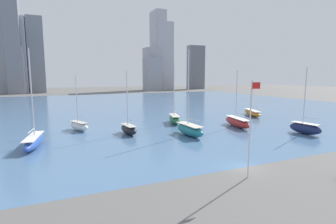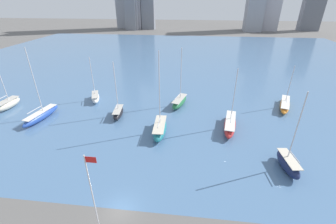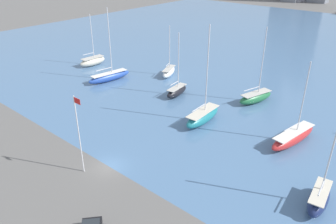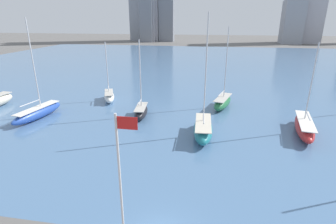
{
  "view_description": "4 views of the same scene",
  "coord_description": "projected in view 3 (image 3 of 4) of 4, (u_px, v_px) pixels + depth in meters",
  "views": [
    {
      "loc": [
        -21.16,
        -24.67,
        11.23
      ],
      "look_at": [
        -3.78,
        14.52,
        5.32
      ],
      "focal_mm": 28.0,
      "sensor_mm": 36.0,
      "label": 1
    },
    {
      "loc": [
        8.22,
        -18.77,
        24.23
      ],
      "look_at": [
        4.02,
        17.44,
        5.24
      ],
      "focal_mm": 24.0,
      "sensor_mm": 36.0,
      "label": 2
    },
    {
      "loc": [
        29.03,
        -22.02,
        25.89
      ],
      "look_at": [
        3.08,
        8.44,
        5.9
      ],
      "focal_mm": 35.0,
      "sensor_mm": 36.0,
      "label": 3
    },
    {
      "loc": [
        3.07,
        -14.77,
        15.34
      ],
      "look_at": [
        -1.96,
        14.95,
        4.49
      ],
      "focal_mm": 28.0,
      "sensor_mm": 36.0,
      "label": 4
    }
  ],
  "objects": [
    {
      "name": "sailboat_red",
      "position": [
        293.0,
        137.0,
        48.18
      ],
      "size": [
        4.01,
        10.54,
        12.43
      ],
      "rotation": [
        0.0,
        0.0,
        -0.17
      ],
      "color": "#B72828",
      "rests_on": "harbor_water"
    },
    {
      "name": "ground_plane",
      "position": [
        109.0,
        167.0,
        43.41
      ],
      "size": [
        500.0,
        500.0,
        0.0
      ],
      "primitive_type": "plane",
      "color": "#605E5B"
    },
    {
      "name": "sailboat_black",
      "position": [
        177.0,
        91.0,
        63.92
      ],
      "size": [
        2.63,
        6.33,
        12.31
      ],
      "rotation": [
        0.0,
        0.0,
        0.11
      ],
      "color": "black",
      "rests_on": "harbor_water"
    },
    {
      "name": "sailboat_cream",
      "position": [
        93.0,
        61.0,
        80.58
      ],
      "size": [
        2.75,
        7.13,
        12.36
      ],
      "rotation": [
        0.0,
        0.0,
        -0.05
      ],
      "color": "beige",
      "rests_on": "harbor_water"
    },
    {
      "name": "harbor_water",
      "position": [
        303.0,
        53.0,
        91.07
      ],
      "size": [
        180.0,
        140.0,
        0.0
      ],
      "color": "#4C7099",
      "rests_on": "ground_plane"
    },
    {
      "name": "sailboat_blue",
      "position": [
        109.0,
        76.0,
        71.17
      ],
      "size": [
        3.61,
        10.29,
        15.47
      ],
      "rotation": [
        0.0,
        0.0,
        -0.16
      ],
      "color": "#284CA8",
      "rests_on": "harbor_water"
    },
    {
      "name": "sailboat_navy",
      "position": [
        319.0,
        198.0,
        36.2
      ],
      "size": [
        2.68,
        6.61,
        12.92
      ],
      "rotation": [
        0.0,
        0.0,
        0.11
      ],
      "color": "#19234C",
      "rests_on": "harbor_water"
    },
    {
      "name": "sailboat_green",
      "position": [
        256.0,
        97.0,
        61.07
      ],
      "size": [
        4.33,
        8.22,
        13.99
      ],
      "rotation": [
        0.0,
        0.0,
        -0.28
      ],
      "color": "#236B3D",
      "rests_on": "harbor_water"
    },
    {
      "name": "sailboat_white",
      "position": [
        169.0,
        72.0,
        73.98
      ],
      "size": [
        4.22,
        6.7,
        11.23
      ],
      "rotation": [
        0.0,
        0.0,
        0.39
      ],
      "color": "white",
      "rests_on": "harbor_water"
    },
    {
      "name": "sailboat_teal",
      "position": [
        203.0,
        116.0,
        53.89
      ],
      "size": [
        2.86,
        8.78,
        16.04
      ],
      "rotation": [
        0.0,
        0.0,
        0.04
      ],
      "color": "#1E757F",
      "rests_on": "harbor_water"
    },
    {
      "name": "flag_pole",
      "position": [
        79.0,
        132.0,
        39.88
      ],
      "size": [
        1.24,
        0.14,
        10.72
      ],
      "color": "silver",
      "rests_on": "ground_plane"
    }
  ]
}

